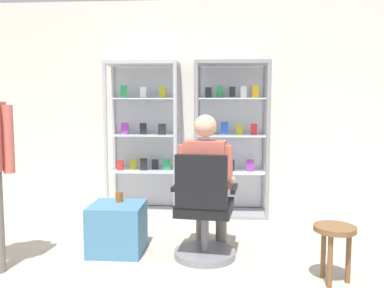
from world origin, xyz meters
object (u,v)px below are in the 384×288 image
at_px(storage_crate, 117,228).
at_px(office_chair, 204,216).
at_px(tea_glass, 119,197).
at_px(wooden_stool, 334,238).
at_px(display_cabinet_left, 144,138).
at_px(seated_shopkeeper, 207,177).
at_px(display_cabinet_right, 231,137).

bearing_deg(storage_crate, office_chair, -8.79).
bearing_deg(office_chair, storage_crate, 171.21).
height_order(storage_crate, tea_glass, tea_glass).
bearing_deg(wooden_stool, display_cabinet_left, 133.51).
xyz_separation_m(display_cabinet_left, tea_glass, (0.00, -1.33, -0.46)).
distance_m(office_chair, storage_crate, 0.84).
xyz_separation_m(seated_shopkeeper, wooden_stool, (1.00, -0.56, -0.36)).
bearing_deg(storage_crate, tea_glass, 89.77).
relative_size(seated_shopkeeper, storage_crate, 2.65).
height_order(office_chair, seated_shopkeeper, seated_shopkeeper).
distance_m(office_chair, tea_glass, 0.85).
bearing_deg(storage_crate, display_cabinet_left, 90.14).
xyz_separation_m(display_cabinet_left, storage_crate, (0.00, -1.41, -0.73)).
bearing_deg(tea_glass, display_cabinet_left, 90.17).
relative_size(seated_shopkeeper, tea_glass, 13.54).
bearing_deg(display_cabinet_left, storage_crate, -89.86).
distance_m(storage_crate, tea_glass, 0.29).
distance_m(display_cabinet_left, display_cabinet_right, 1.10).
xyz_separation_m(office_chair, seated_shopkeeper, (0.02, 0.16, 0.32)).
relative_size(tea_glass, wooden_stool, 0.21).
bearing_deg(wooden_stool, storage_crate, 164.13).
relative_size(office_chair, storage_crate, 1.97).
relative_size(storage_crate, tea_glass, 5.10).
height_order(display_cabinet_left, office_chair, display_cabinet_left).
distance_m(display_cabinet_right, tea_glass, 1.78).
bearing_deg(display_cabinet_right, display_cabinet_left, -179.98).
bearing_deg(tea_glass, display_cabinet_right, 50.44).
height_order(display_cabinet_right, seated_shopkeeper, display_cabinet_right).
xyz_separation_m(display_cabinet_right, wooden_stool, (0.74, -1.94, -0.61)).
height_order(office_chair, storage_crate, office_chair).
distance_m(seated_shopkeeper, tea_glass, 0.86).
bearing_deg(office_chair, tea_glass, 165.30).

